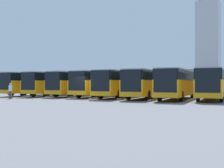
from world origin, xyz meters
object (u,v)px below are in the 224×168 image
at_px(bus_0, 213,83).
at_px(bus_3, 121,83).
at_px(bus_6, 56,83).
at_px(bus_7, 35,83).
at_px(bus_4, 100,83).
at_px(bus_2, 148,83).
at_px(pedestrian, 10,90).
at_px(bus_5, 78,83).
at_px(bus_1, 177,83).

height_order(bus_0, bus_3, same).
xyz_separation_m(bus_3, bus_6, (10.59, -0.35, 0.00)).
bearing_deg(bus_6, bus_3, 173.05).
height_order(bus_3, bus_7, same).
distance_m(bus_4, bus_6, 7.07).
bearing_deg(bus_3, bus_2, 174.21).
height_order(bus_7, pedestrian, bus_7).
xyz_separation_m(bus_5, pedestrian, (2.82, 9.18, -0.85)).
relative_size(bus_1, bus_2, 1.00).
xyz_separation_m(bus_1, bus_5, (14.12, -1.03, 0.00)).
bearing_deg(bus_1, bus_7, -5.22).
bearing_deg(bus_6, bus_4, 178.25).
bearing_deg(bus_5, bus_0, 174.94).
height_order(bus_2, bus_3, same).
height_order(bus_3, bus_4, same).
height_order(bus_1, bus_5, same).
xyz_separation_m(bus_1, pedestrian, (16.94, 8.15, -0.85)).
distance_m(bus_2, bus_3, 3.53).
bearing_deg(bus_6, bus_7, 3.84).
bearing_deg(bus_7, bus_4, -179.87).
height_order(bus_0, pedestrian, bus_0).
distance_m(bus_0, bus_1, 3.68).
bearing_deg(bus_3, bus_7, -4.23).
distance_m(bus_3, bus_4, 3.61).
relative_size(bus_0, bus_7, 1.00).
bearing_deg(bus_7, bus_1, 174.78).
bearing_deg(bus_7, bus_3, 175.77).
relative_size(bus_1, bus_7, 1.00).
xyz_separation_m(bus_0, bus_3, (10.59, 0.76, 0.00)).
bearing_deg(bus_3, bus_6, -6.95).
height_order(bus_0, bus_4, same).
bearing_deg(bus_2, bus_3, -5.79).
xyz_separation_m(bus_5, bus_7, (7.06, 0.96, 0.00)).
bearing_deg(bus_3, bus_1, 172.79).
relative_size(bus_2, bus_3, 1.00).
relative_size(bus_2, bus_7, 1.00).
bearing_deg(pedestrian, bus_5, -136.51).
xyz_separation_m(bus_2, bus_5, (10.59, -0.81, 0.00)).
relative_size(bus_0, bus_3, 1.00).
bearing_deg(bus_4, bus_6, -1.75).
bearing_deg(bus_0, bus_5, -5.06).
bearing_deg(bus_7, bus_5, -177.29).
height_order(bus_3, bus_5, same).
height_order(bus_5, bus_6, same).
height_order(bus_3, pedestrian, bus_3).
distance_m(bus_7, pedestrian, 9.29).
xyz_separation_m(bus_4, bus_7, (10.59, 0.96, 0.00)).
xyz_separation_m(bus_0, bus_6, (21.18, 0.40, 0.00)).
distance_m(bus_4, pedestrian, 11.19).
bearing_deg(bus_4, bus_5, -5.09).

